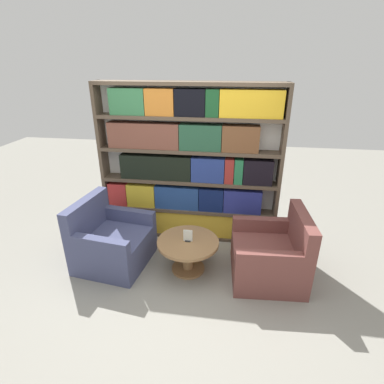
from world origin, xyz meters
name	(u,v)px	position (x,y,z in m)	size (l,w,h in m)	color
ground_plane	(175,284)	(0.00, 0.00, 0.00)	(14.00, 14.00, 0.00)	gray
bookshelf	(189,167)	(0.00, 1.22, 1.16)	(2.68, 0.30, 2.37)	silver
armchair_left	(111,242)	(-0.96, 0.34, 0.31)	(1.01, 1.03, 0.92)	#42476B
armchair_right	(271,256)	(1.21, 0.34, 0.31)	(0.95, 0.98, 0.92)	brown
coffee_table	(188,249)	(0.12, 0.31, 0.33)	(0.82, 0.82, 0.46)	olive
table_sign	(188,236)	(0.12, 0.31, 0.53)	(0.12, 0.06, 0.16)	black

